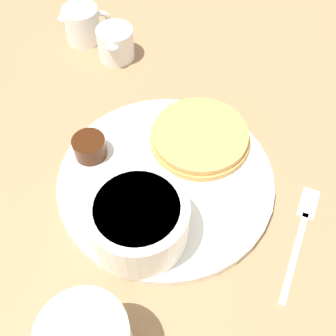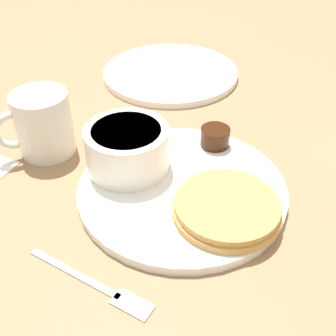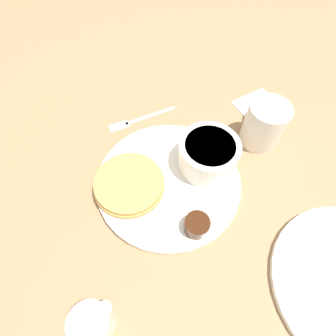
{
  "view_description": "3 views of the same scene",
  "coord_description": "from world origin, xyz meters",
  "px_view_note": "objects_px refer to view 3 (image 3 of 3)",
  "views": [
    {
      "loc": [
        0.27,
        0.11,
        0.44
      ],
      "look_at": [
        -0.0,
        0.0,
        0.03
      ],
      "focal_mm": 45.0,
      "sensor_mm": 36.0,
      "label": 1
    },
    {
      "loc": [
        -0.18,
        0.36,
        0.36
      ],
      "look_at": [
        0.01,
        0.01,
        0.04
      ],
      "focal_mm": 45.0,
      "sensor_mm": 36.0,
      "label": 2
    },
    {
      "loc": [
        -0.11,
        -0.21,
        0.43
      ],
      "look_at": [
        0.0,
        0.01,
        0.04
      ],
      "focal_mm": 28.0,
      "sensor_mm": 36.0,
      "label": 3
    }
  ],
  "objects_px": {
    "plate": "(168,181)",
    "creamer_pitcher_near": "(91,324)",
    "bowl": "(208,153)",
    "fork": "(135,121)",
    "coffee_mug": "(264,124)"
  },
  "relations": [
    {
      "from": "plate",
      "to": "fork",
      "type": "bearing_deg",
      "value": 88.84
    },
    {
      "from": "plate",
      "to": "bowl",
      "type": "height_order",
      "value": "bowl"
    },
    {
      "from": "plate",
      "to": "creamer_pitcher_near",
      "type": "height_order",
      "value": "creamer_pitcher_near"
    },
    {
      "from": "coffee_mug",
      "to": "fork",
      "type": "distance_m",
      "value": 0.27
    },
    {
      "from": "bowl",
      "to": "coffee_mug",
      "type": "xyz_separation_m",
      "value": [
        0.13,
        0.01,
        0.0
      ]
    },
    {
      "from": "creamer_pitcher_near",
      "to": "bowl",
      "type": "bearing_deg",
      "value": 30.02
    },
    {
      "from": "plate",
      "to": "coffee_mug",
      "type": "height_order",
      "value": "coffee_mug"
    },
    {
      "from": "plate",
      "to": "bowl",
      "type": "xyz_separation_m",
      "value": [
        0.08,
        0.0,
        0.04
      ]
    },
    {
      "from": "plate",
      "to": "creamer_pitcher_near",
      "type": "relative_size",
      "value": 3.45
    },
    {
      "from": "bowl",
      "to": "fork",
      "type": "xyz_separation_m",
      "value": [
        -0.08,
        0.17,
        -0.04
      ]
    },
    {
      "from": "bowl",
      "to": "fork",
      "type": "height_order",
      "value": "bowl"
    },
    {
      "from": "coffee_mug",
      "to": "fork",
      "type": "xyz_separation_m",
      "value": [
        -0.21,
        0.16,
        -0.04
      ]
    },
    {
      "from": "creamer_pitcher_near",
      "to": "plate",
      "type": "bearing_deg",
      "value": 38.89
    },
    {
      "from": "plate",
      "to": "creamer_pitcher_near",
      "type": "bearing_deg",
      "value": -141.11
    },
    {
      "from": "bowl",
      "to": "coffee_mug",
      "type": "height_order",
      "value": "coffee_mug"
    }
  ]
}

